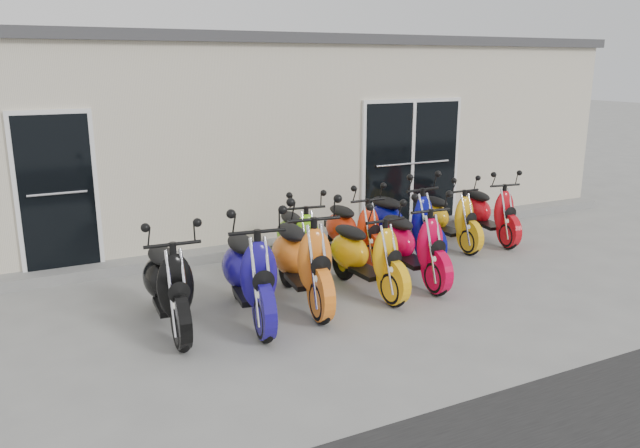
% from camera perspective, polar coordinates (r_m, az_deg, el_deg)
% --- Properties ---
extents(ground, '(80.00, 80.00, 0.00)m').
position_cam_1_polar(ground, '(8.31, 1.88, -5.94)').
color(ground, gray).
rests_on(ground, ground).
extents(building, '(14.00, 6.00, 3.20)m').
position_cam_1_polar(building, '(12.66, -9.56, 8.39)').
color(building, beige).
rests_on(building, ground).
extents(roof_cap, '(14.20, 6.20, 0.16)m').
position_cam_1_polar(roof_cap, '(12.60, -9.89, 16.00)').
color(roof_cap, '#3F3F42').
rests_on(roof_cap, building).
extents(front_step, '(14.00, 0.40, 0.15)m').
position_cam_1_polar(front_step, '(10.01, -3.68, -1.93)').
color(front_step, gray).
rests_on(front_step, ground).
extents(door_left, '(1.07, 0.08, 2.22)m').
position_cam_1_polar(door_left, '(9.15, -22.95, 3.02)').
color(door_left, black).
rests_on(door_left, front_step).
extents(door_right, '(2.02, 0.08, 2.22)m').
position_cam_1_polar(door_right, '(11.13, 8.35, 5.86)').
color(door_right, black).
rests_on(door_right, front_step).
extents(scooter_front_black, '(0.78, 1.88, 1.36)m').
position_cam_1_polar(scooter_front_black, '(7.08, -13.76, -4.20)').
color(scooter_front_black, black).
rests_on(scooter_front_black, ground).
extents(scooter_front_blue, '(0.97, 2.03, 1.44)m').
position_cam_1_polar(scooter_front_blue, '(7.17, -6.50, -3.26)').
color(scooter_front_blue, navy).
rests_on(scooter_front_blue, ground).
extents(scooter_front_orange_a, '(0.95, 2.05, 1.46)m').
position_cam_1_polar(scooter_front_orange_a, '(7.60, -1.67, -2.10)').
color(scooter_front_orange_a, orange).
rests_on(scooter_front_orange_a, ground).
extents(scooter_front_orange_b, '(0.73, 1.79, 1.30)m').
position_cam_1_polar(scooter_front_orange_b, '(8.02, 4.26, -1.85)').
color(scooter_front_orange_b, '#FFB40F').
rests_on(scooter_front_orange_b, ground).
extents(scooter_front_red, '(0.77, 1.84, 1.33)m').
position_cam_1_polar(scooter_front_red, '(8.49, 8.45, -0.92)').
color(scooter_front_red, red).
rests_on(scooter_front_red, ground).
extents(scooter_back_green, '(0.85, 1.76, 1.25)m').
position_cam_1_polar(scooter_back_green, '(8.86, -2.00, -0.40)').
color(scooter_back_green, '#72CD11').
rests_on(scooter_back_green, ground).
extents(scooter_back_red, '(0.63, 1.71, 1.26)m').
position_cam_1_polar(scooter_back_red, '(9.25, 3.11, 0.28)').
color(scooter_back_red, red).
rests_on(scooter_back_red, ground).
extents(scooter_back_blue, '(0.85, 1.92, 1.38)m').
position_cam_1_polar(scooter_back_blue, '(9.60, 7.60, 1.06)').
color(scooter_back_blue, '#070978').
rests_on(scooter_back_blue, ground).
extents(scooter_back_yellow, '(0.60, 1.65, 1.22)m').
position_cam_1_polar(scooter_back_yellow, '(10.26, 11.63, 1.29)').
color(scooter_back_yellow, '#F3AD12').
rests_on(scooter_back_yellow, ground).
extents(scooter_back_extra, '(0.85, 1.76, 1.25)m').
position_cam_1_polar(scooter_back_extra, '(10.78, 15.25, 1.79)').
color(scooter_back_extra, red).
rests_on(scooter_back_extra, ground).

